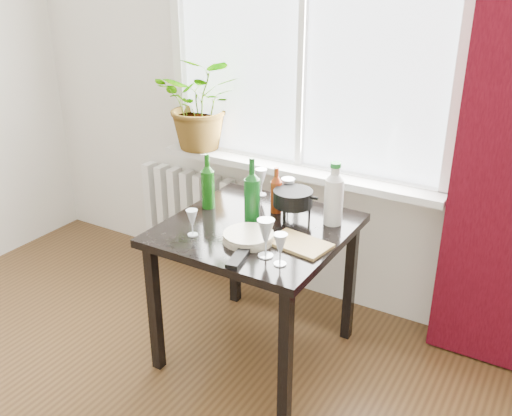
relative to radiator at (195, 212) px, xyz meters
The scene contains 18 objects.
window 1.43m from the radiator, ahead, with size 1.72×0.08×1.62m.
windowsill 0.87m from the radiator, ahead, with size 1.72×0.20×0.04m.
radiator is the anchor object (origin of this frame).
table 1.09m from the radiator, 36.54° to the right, with size 0.85×0.85×0.74m.
potted_plant 0.76m from the radiator, ahead, with size 0.51×0.45×0.57m, color #38701D.
wine_bottle_left 0.92m from the radiator, 47.16° to the right, with size 0.07×0.07×0.29m, color #10460D, non-canonical shape.
wine_bottle_right 1.13m from the radiator, 36.47° to the right, with size 0.08×0.08×0.33m, color #0D4814, non-canonical shape.
bottle_amber 1.07m from the radiator, 26.90° to the right, with size 0.06×0.06×0.24m, color maroon, non-canonical shape.
cleaning_bottle 1.33m from the radiator, 19.60° to the right, with size 0.09×0.09×0.32m, color silver, non-canonical shape.
wineglass_front_right 1.43m from the radiator, 39.91° to the right, with size 0.08×0.08×0.18m, color #B3BCC1, non-canonical shape.
wineglass_far_right 1.51m from the radiator, 38.64° to the right, with size 0.06×0.06×0.15m, color silver, non-canonical shape.
wineglass_back_center 1.06m from the radiator, 22.73° to the right, with size 0.07×0.07×0.17m, color silver, non-canonical shape.
wineglass_back_left 0.85m from the radiator, 22.31° to the right, with size 0.07×0.07×0.15m, color silver, non-canonical shape.
wineglass_front_left 1.16m from the radiator, 53.36° to the right, with size 0.06×0.06×0.13m, color silver, non-canonical shape.
plate_stack 1.25m from the radiator, 41.01° to the right, with size 0.24×0.24×0.04m, color #BAB29A.
fondue_pot 1.15m from the radiator, 25.75° to the right, with size 0.22×0.20×0.15m, color black, non-canonical shape.
tv_remote 1.40m from the radiator, 44.95° to the right, with size 0.05×0.19×0.02m, color black.
cutting_board 1.37m from the radiator, 32.15° to the right, with size 0.27×0.18×0.01m, color #A8884C.
Camera 1 is at (1.38, -0.59, 1.93)m, focal length 40.00 mm.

